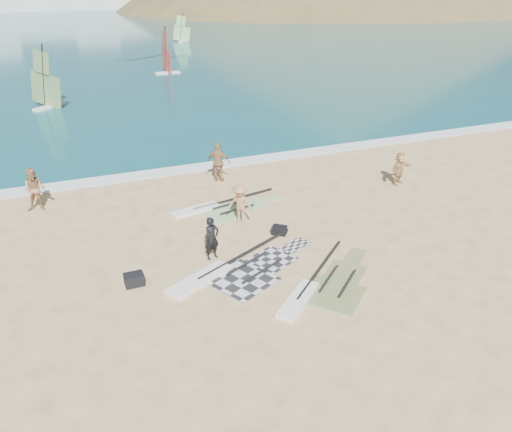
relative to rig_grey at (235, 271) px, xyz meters
name	(u,v)px	position (x,y,z in m)	size (l,w,h in m)	color
ground	(292,300)	(1.04, -2.18, -0.05)	(300.00, 300.00, 0.00)	#E5C986
sea	(61,15)	(1.04, 129.82, -0.05)	(300.00, 240.00, 0.06)	#0C4B54
surf_line	(186,170)	(1.04, 10.12, -0.05)	(300.00, 1.20, 0.04)	white
headland_main	(355,8)	(86.04, 127.82, -0.05)	(143.00, 143.00, 45.00)	brown
headland_minor	(425,4)	(121.04, 137.82, -0.05)	(70.00, 70.00, 28.00)	brown
rig_grey	(235,271)	(0.00, 0.00, 0.00)	(5.81, 3.81, 0.20)	#27272A
rig_green	(221,208)	(1.14, 4.92, 0.00)	(5.10, 2.50, 0.20)	#68B22D
rig_orange	(322,287)	(2.22, -1.97, 0.00)	(4.67, 3.96, 0.20)	orange
gear_bag_near	(134,280)	(-3.26, 0.52, 0.15)	(0.61, 0.45, 0.39)	black
gear_bag_far	(279,230)	(2.51, 1.93, 0.11)	(0.55, 0.38, 0.33)	black
person_wetsuit	(212,238)	(-0.42, 1.18, 0.73)	(0.57, 0.37, 1.56)	black
beachgoer_left	(35,190)	(-6.01, 7.79, 0.88)	(0.91, 0.71, 1.86)	#A67852
beachgoer_mid	(240,204)	(1.45, 3.37, 0.77)	(1.07, 0.61, 1.65)	tan
beachgoer_back	(219,162)	(2.11, 8.00, 0.92)	(1.13, 0.47, 1.93)	#A4744F
beachgoer_right	(400,168)	(9.89, 4.44, 0.73)	(1.45, 0.46, 1.56)	tan
windsurfer_left	(46,90)	(-4.98, 26.81, 1.30)	(2.40, 2.35, 4.70)	white
windsurfer_centre	(166,60)	(6.60, 37.83, 1.28)	(2.56, 3.08, 4.60)	white
windsurfer_right	(182,34)	(14.73, 62.81, 1.18)	(2.42, 2.29, 4.15)	white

